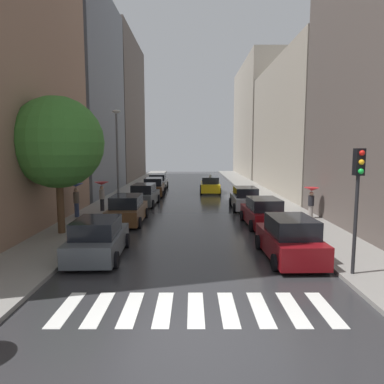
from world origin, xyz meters
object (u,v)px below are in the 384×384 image
Objects in this scene: parked_car_left_second at (127,210)px; lamp_post_left at (117,152)px; pedestrian_near_tree at (76,194)px; parked_car_left_third at (144,195)px; parked_car_left_fifth at (158,182)px; pedestrian_far_side at (102,190)px; taxi_midroad at (210,185)px; traffic_light_right_corner at (358,183)px; parked_car_left_nearest at (98,239)px; parked_car_left_fourth at (154,187)px; parked_car_right_second at (263,213)px; parked_car_right_third at (245,199)px; parked_car_right_nearest at (290,240)px; street_tree_left at (57,143)px; pedestrian_by_kerb at (311,197)px.

lamp_post_left is at bearing 17.50° from parked_car_left_second.
parked_car_left_third is at bearing 173.53° from pedestrian_near_tree.
pedestrian_far_side is (-2.45, -14.63, 0.82)m from parked_car_left_fifth.
taxi_midroad is 1.05× the size of traffic_light_right_corner.
parked_car_left_fifth is (-0.01, 11.25, -0.01)m from parked_car_left_third.
parked_car_left_second is at bearing 179.29° from parked_car_left_fifth.
parked_car_left_nearest is 18.92m from parked_car_left_fourth.
pedestrian_near_tree is (-3.50, -16.82, 0.85)m from parked_car_left_fifth.
parked_car_left_nearest is 9.89m from parked_car_right_second.
parked_car_right_second is 1.02× the size of parked_car_right_third.
street_tree_left is at bearing 68.33° from parked_car_right_nearest.
street_tree_left is (-2.92, -9.78, 3.94)m from parked_car_left_third.
parked_car_left_nearest is 6.70m from parked_car_left_second.
parked_car_left_third is 1.08× the size of parked_car_right_second.
parked_car_left_fourth is 16.06m from street_tree_left.
parked_car_right_nearest is at bearing -160.36° from parked_car_left_fourth.
pedestrian_far_side is (1.05, 2.19, -0.03)m from pedestrian_near_tree.
parked_car_left_fourth is 20.58m from parked_car_right_nearest.
traffic_light_right_corner is (3.72, -23.63, 2.52)m from taxi_midroad.
pedestrian_by_kerb is (11.21, 7.47, 0.72)m from parked_car_left_nearest.
parked_car_left_fifth is (0.09, 17.98, -0.01)m from parked_car_left_second.
pedestrian_near_tree reaches higher than parked_car_left_fourth.
parked_car_left_nearest is at bearing 178.11° from pedestrian_by_kerb.
parked_car_left_nearest is 13.43m from parked_car_left_third.
parked_car_right_third is at bearing 94.66° from pedestrian_by_kerb.
parked_car_right_second is 1.00× the size of traffic_light_right_corner.
traffic_light_right_corner reaches higher than parked_car_left_nearest.
parked_car_left_fifth is 0.69× the size of street_tree_left.
taxi_midroad is (-2.06, 9.78, -0.00)m from parked_car_right_third.
street_tree_left reaches higher than pedestrian_by_kerb.
street_tree_left is at bearing 166.18° from parked_car_left_third.
parked_car_right_nearest is at bearing -93.63° from parked_car_left_nearest.
taxi_midroad reaches higher than parked_car_right_second.
taxi_midroad is 2.14× the size of pedestrian_near_tree.
parked_car_right_second is (0.17, 6.14, -0.05)m from parked_car_right_nearest.
parked_car_left_fifth is at bearing -2.05° from parked_car_left_nearest.
parked_car_right_second is 11.70m from lamp_post_left.
parked_car_left_nearest is 0.94× the size of taxi_midroad.
pedestrian_near_tree is 0.49× the size of traffic_light_right_corner.
parked_car_left_fifth is 20.37m from parked_car_right_second.
parked_car_right_nearest is at bearing -131.52° from parked_car_left_second.
taxi_midroad is 12.56m from lamp_post_left.
traffic_light_right_corner is (12.25, -5.93, -1.44)m from street_tree_left.
lamp_post_left reaches higher than street_tree_left.
street_tree_left is (-10.59, -7.92, 3.96)m from parked_car_right_third.
pedestrian_far_side is at bearing 85.92° from street_tree_left.
pedestrian_far_side reaches higher than parked_car_right_second.
pedestrian_near_tree is 5.00m from lamp_post_left.
parked_car_left_fifth is 1.11× the size of traffic_light_right_corner.
pedestrian_far_side reaches higher than parked_car_left_nearest.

